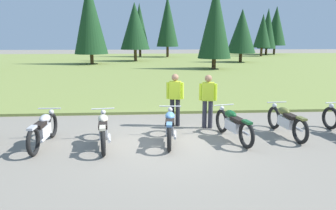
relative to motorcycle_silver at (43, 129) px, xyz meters
The scene contains 10 objects.
ground_plane 3.31m from the motorcycle_silver, ahead, with size 140.00×140.00×0.00m, color gray.
grass_moorland 25.37m from the motorcycle_silver, 82.57° to the left, with size 80.00×44.00×0.10m, color olive.
forest_treeline 33.51m from the motorcycle_silver, 75.10° to the left, with size 39.04×28.61×8.68m.
motorcycle_silver is the anchor object (origin of this frame).
motorcycle_cream 1.56m from the motorcycle_silver, ahead, with size 0.63×2.10×0.88m.
motorcycle_sky_blue 3.30m from the motorcycle_silver, ahead, with size 0.62×2.10×0.88m.
motorcycle_british_green 5.05m from the motorcycle_silver, ahead, with size 0.73×2.07×0.88m.
motorcycle_olive 6.68m from the motorcycle_silver, ahead, with size 0.62×2.10×0.88m.
rider_near_row_end 4.76m from the motorcycle_silver, 15.97° to the left, with size 0.54×0.28×1.67m.
rider_with_back_turned 3.95m from the motorcycle_silver, 24.42° to the left, with size 0.54×0.29×1.67m.
Camera 1 is at (-0.55, -7.81, 2.74)m, focal length 32.58 mm.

